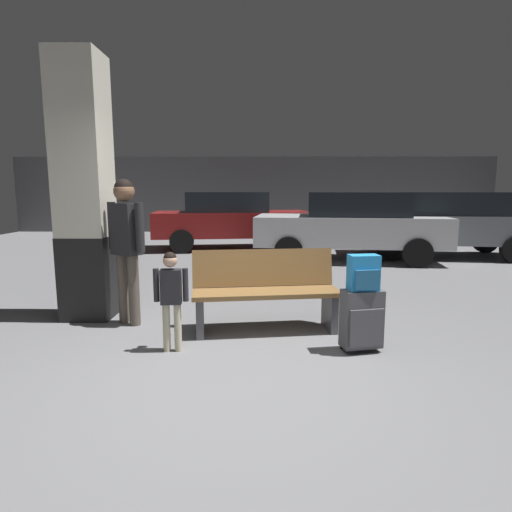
# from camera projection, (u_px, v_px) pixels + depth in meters

# --- Properties ---
(ground_plane) EXTENTS (18.00, 18.00, 0.10)m
(ground_plane) POSITION_uv_depth(u_px,v_px,m) (246.00, 283.00, 7.30)
(ground_plane) COLOR slate
(garage_back_wall) EXTENTS (18.00, 0.12, 2.80)m
(garage_back_wall) POSITION_uv_depth(u_px,v_px,m) (254.00, 195.00, 15.84)
(garage_back_wall) COLOR #565658
(garage_back_wall) RESTS_ON ground_plane
(structural_pillar) EXTENTS (0.57, 0.57, 3.11)m
(structural_pillar) POSITION_uv_depth(u_px,v_px,m) (85.00, 191.00, 4.99)
(structural_pillar) COLOR black
(structural_pillar) RESTS_ON ground_plane
(bench) EXTENTS (1.65, 0.73, 0.89)m
(bench) POSITION_uv_depth(u_px,v_px,m) (265.00, 291.00, 4.66)
(bench) COLOR brown
(bench) RESTS_ON ground_plane
(suitcase) EXTENTS (0.41, 0.30, 0.60)m
(suitcase) POSITION_uv_depth(u_px,v_px,m) (362.00, 319.00, 4.04)
(suitcase) COLOR #4C4C51
(suitcase) RESTS_ON ground_plane
(backpack_bright) EXTENTS (0.30, 0.23, 0.34)m
(backpack_bright) POSITION_uv_depth(u_px,v_px,m) (364.00, 273.00, 3.97)
(backpack_bright) COLOR #268CD8
(backpack_bright) RESTS_ON suitcase
(child) EXTENTS (0.33, 0.19, 0.97)m
(child) POSITION_uv_depth(u_px,v_px,m) (171.00, 291.00, 4.00)
(child) COLOR beige
(child) RESTS_ON ground_plane
(adult) EXTENTS (0.49, 0.36, 1.67)m
(adult) POSITION_uv_depth(u_px,v_px,m) (126.00, 236.00, 4.78)
(adult) COLOR brown
(adult) RESTS_ON ground_plane
(parked_car_far) EXTENTS (4.29, 2.22, 1.51)m
(parked_car_far) POSITION_uv_depth(u_px,v_px,m) (230.00, 219.00, 11.28)
(parked_car_far) COLOR maroon
(parked_car_far) RESTS_ON ground_plane
(parked_car_side) EXTENTS (4.27, 2.17, 1.51)m
(parked_car_side) POSITION_uv_depth(u_px,v_px,m) (444.00, 222.00, 9.88)
(parked_car_side) COLOR slate
(parked_car_side) RESTS_ON ground_plane
(parked_car_near) EXTENTS (4.27, 2.17, 1.51)m
(parked_car_near) POSITION_uv_depth(u_px,v_px,m) (351.00, 224.00, 9.36)
(parked_car_near) COLOR silver
(parked_car_near) RESTS_ON ground_plane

